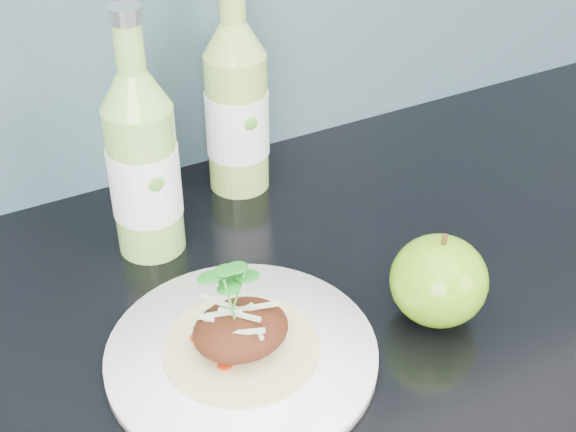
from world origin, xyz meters
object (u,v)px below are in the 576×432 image
object	(u,v)px
dinner_plate	(242,355)
cider_bottle_right	(237,108)
cider_bottle_left	(143,165)
green_apple	(439,281)

from	to	relation	value
dinner_plate	cider_bottle_right	world-z (taller)	cider_bottle_right
cider_bottle_left	cider_bottle_right	size ratio (longest dim) A/B	1.00
green_apple	cider_bottle_left	world-z (taller)	cider_bottle_left
green_apple	cider_bottle_right	size ratio (longest dim) A/B	0.45
dinner_plate	cider_bottle_left	size ratio (longest dim) A/B	1.05
green_apple	cider_bottle_left	xyz separation A→B (m)	(-0.20, 0.24, 0.06)
cider_bottle_left	cider_bottle_right	bearing A→B (deg)	15.48
cider_bottle_left	cider_bottle_right	xyz separation A→B (m)	(0.14, 0.07, 0.00)
cider_bottle_left	cider_bottle_right	world-z (taller)	same
dinner_plate	green_apple	bearing A→B (deg)	-9.43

